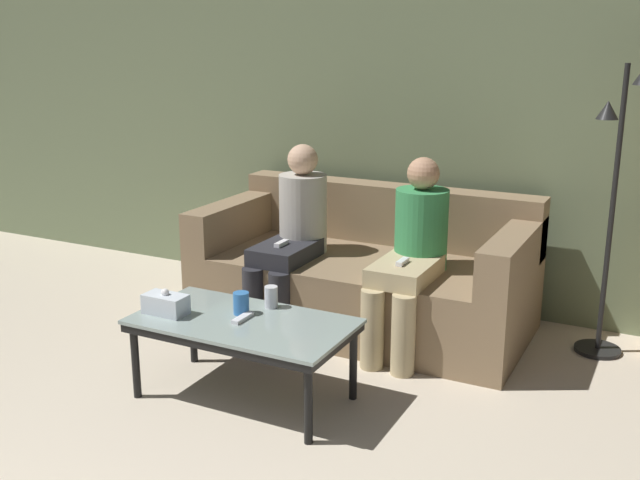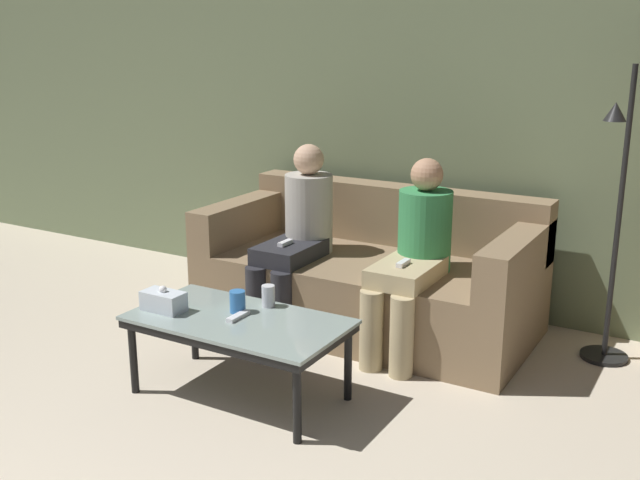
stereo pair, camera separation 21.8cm
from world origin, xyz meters
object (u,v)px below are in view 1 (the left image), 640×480
(game_remote, at_px, (243,318))
(seated_person_mid_left, at_px, (412,251))
(couch, at_px, (366,276))
(cup_near_left, at_px, (241,303))
(tissue_box, at_px, (166,304))
(coffee_table, at_px, (243,328))
(cup_near_right, at_px, (271,297))
(seated_person_left_end, at_px, (293,233))
(standing_lamp, at_px, (619,181))

(game_remote, xyz_separation_m, seated_person_mid_left, (0.52, 0.97, 0.16))
(game_remote, bearing_deg, couch, 83.87)
(cup_near_left, bearing_deg, tissue_box, -153.35)
(tissue_box, xyz_separation_m, seated_person_mid_left, (0.91, 1.07, 0.12))
(game_remote, bearing_deg, coffee_table, 95.36)
(tissue_box, bearing_deg, coffee_table, 14.85)
(cup_near_right, bearing_deg, couch, 84.61)
(cup_near_right, bearing_deg, seated_person_left_end, 111.00)
(cup_near_right, xyz_separation_m, seated_person_left_end, (-0.29, 0.77, 0.12))
(coffee_table, bearing_deg, standing_lamp, 42.81)
(game_remote, height_order, standing_lamp, standing_lamp)
(cup_near_left, bearing_deg, seated_person_left_end, 102.80)
(seated_person_left_end, bearing_deg, cup_near_right, -69.00)
(standing_lamp, bearing_deg, coffee_table, -137.19)
(couch, distance_m, seated_person_mid_left, 0.54)
(couch, relative_size, game_remote, 13.43)
(couch, xyz_separation_m, cup_near_right, (-0.09, -1.00, 0.17))
(coffee_table, height_order, tissue_box, tissue_box)
(couch, bearing_deg, cup_near_left, -98.99)
(game_remote, xyz_separation_m, standing_lamp, (1.53, 1.42, 0.57))
(coffee_table, distance_m, seated_person_mid_left, 1.12)
(couch, distance_m, seated_person_left_end, 0.54)
(standing_lamp, xyz_separation_m, seated_person_left_end, (-1.79, -0.44, -0.41))
(seated_person_mid_left, bearing_deg, tissue_box, -130.24)
(coffee_table, relative_size, cup_near_left, 9.62)
(seated_person_left_end, height_order, seated_person_mid_left, seated_person_left_end)
(coffee_table, xyz_separation_m, cup_near_right, (0.04, 0.21, 0.10))
(cup_near_left, xyz_separation_m, standing_lamp, (1.58, 1.35, 0.53))
(cup_near_right, height_order, tissue_box, tissue_box)
(coffee_table, height_order, seated_person_left_end, seated_person_left_end)
(coffee_table, bearing_deg, seated_person_left_end, 104.78)
(game_remote, xyz_separation_m, seated_person_left_end, (-0.26, 0.98, 0.17))
(tissue_box, height_order, game_remote, tissue_box)
(seated_person_mid_left, bearing_deg, cup_near_left, -122.24)
(coffee_table, distance_m, standing_lamp, 2.18)
(seated_person_left_end, bearing_deg, tissue_box, -96.88)
(tissue_box, bearing_deg, couch, 68.45)
(couch, xyz_separation_m, cup_near_left, (-0.18, -1.15, 0.17))
(cup_near_left, height_order, tissue_box, tissue_box)
(coffee_table, relative_size, seated_person_left_end, 0.96)
(cup_near_right, xyz_separation_m, tissue_box, (-0.43, -0.32, -0.00))
(couch, height_order, game_remote, couch)
(cup_near_right, xyz_separation_m, game_remote, (-0.04, -0.21, -0.05))
(cup_near_right, xyz_separation_m, seated_person_mid_left, (0.48, 0.76, 0.11))
(tissue_box, xyz_separation_m, game_remote, (0.39, 0.10, -0.04))
(cup_near_right, distance_m, seated_person_left_end, 0.83)
(couch, height_order, seated_person_left_end, seated_person_left_end)
(cup_near_left, relative_size, standing_lamp, 0.07)
(coffee_table, bearing_deg, couch, 83.87)
(cup_near_left, height_order, seated_person_mid_left, seated_person_mid_left)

